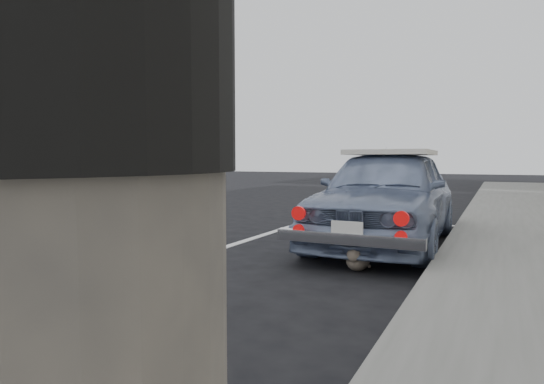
# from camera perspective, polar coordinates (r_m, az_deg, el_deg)

# --- Properties ---
(ground) EXTENTS (80.00, 80.00, 0.00)m
(ground) POSITION_cam_1_polar(r_m,az_deg,el_deg) (3.47, -20.18, -16.20)
(ground) COLOR black
(ground) RESTS_ON ground
(pline_rear) EXTENTS (3.00, 0.12, 0.01)m
(pline_rear) POSITION_cam_1_polar(r_m,az_deg,el_deg) (2.81, -20.62, -21.05)
(pline_rear) COLOR silver
(pline_rear) RESTS_ON ground
(pline_front) EXTENTS (3.00, 0.12, 0.01)m
(pline_front) POSITION_cam_1_polar(r_m,az_deg,el_deg) (9.00, 14.17, -3.65)
(pline_front) COLOR silver
(pline_front) RESTS_ON ground
(pline_side) EXTENTS (0.12, 7.00, 0.01)m
(pline_side) POSITION_cam_1_polar(r_m,az_deg,el_deg) (6.28, -5.67, -6.84)
(pline_side) COLOR silver
(pline_side) RESTS_ON ground
(retro_coupe) EXTENTS (1.71, 4.08, 1.37)m
(retro_coupe) POSITION_cam_1_polar(r_m,az_deg,el_deg) (6.61, 14.16, -0.36)
(retro_coupe) COLOR #7181A4
(retro_coupe) RESTS_ON ground
(cat) EXTENTS (0.25, 0.55, 0.29)m
(cat) POSITION_cam_1_polar(r_m,az_deg,el_deg) (5.00, 10.70, -8.20)
(cat) COLOR #6E6054
(cat) RESTS_ON ground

